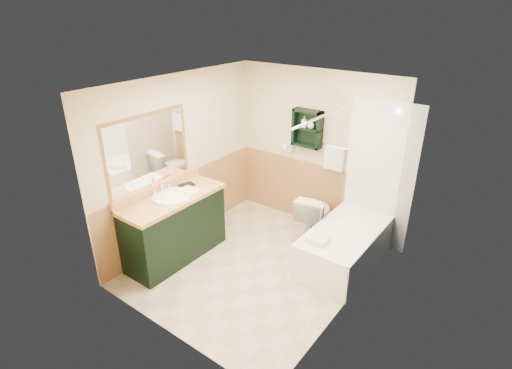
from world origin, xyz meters
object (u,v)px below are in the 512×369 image
at_px(hair_dryer, 290,147).
at_px(bathtub, 345,246).
at_px(vanity_book, 183,177).
at_px(soap_bottle_b, 311,125).
at_px(vanity, 175,227).
at_px(toilet, 315,216).
at_px(wall_shelf, 307,128).
at_px(soap_bottle_a, 304,125).

bearing_deg(hair_dryer, bathtub, -26.43).
bearing_deg(bathtub, vanity_book, -157.46).
xyz_separation_m(hair_dryer, soap_bottle_b, (0.36, -0.03, 0.42)).
distance_m(vanity, vanity_book, 0.70).
xyz_separation_m(bathtub, toilet, (-0.64, 0.32, 0.11)).
height_order(wall_shelf, toilet, wall_shelf).
distance_m(wall_shelf, toilet, 1.28).
height_order(wall_shelf, soap_bottle_a, wall_shelf).
xyz_separation_m(vanity, soap_bottle_b, (0.96, 1.87, 1.15)).
xyz_separation_m(vanity_book, soap_bottle_b, (1.12, 1.49, 0.59)).
xyz_separation_m(vanity_book, soap_bottle_a, (1.01, 1.49, 0.58)).
bearing_deg(soap_bottle_b, toilet, -43.65).
bearing_deg(soap_bottle_a, hair_dryer, 173.03).
distance_m(hair_dryer, vanity, 2.12).
distance_m(bathtub, soap_bottle_a, 1.83).
bearing_deg(toilet, vanity_book, 29.79).
relative_size(hair_dryer, soap_bottle_b, 1.86).
distance_m(soap_bottle_a, soap_bottle_b, 0.12).
height_order(hair_dryer, soap_bottle_b, soap_bottle_b).
xyz_separation_m(wall_shelf, toilet, (0.39, -0.32, -1.18)).
bearing_deg(vanity_book, toilet, 55.50).
distance_m(vanity_book, soap_bottle_b, 1.96).
bearing_deg(soap_bottle_a, soap_bottle_b, 0.00).
xyz_separation_m(wall_shelf, vanity_book, (-1.06, -1.50, -0.53)).
bearing_deg(hair_dryer, vanity_book, -116.51).
relative_size(hair_dryer, vanity, 0.16).
height_order(vanity, soap_bottle_b, soap_bottle_b).
distance_m(hair_dryer, soap_bottle_a, 0.47).
bearing_deg(wall_shelf, vanity, -115.51).
height_order(wall_shelf, soap_bottle_b, wall_shelf).
distance_m(hair_dryer, bathtub, 1.75).
xyz_separation_m(hair_dryer, bathtub, (1.33, -0.66, -0.94)).
xyz_separation_m(vanity, bathtub, (1.92, 1.24, -0.20)).
distance_m(wall_shelf, hair_dryer, 0.46).
height_order(vanity_book, soap_bottle_a, soap_bottle_a).
bearing_deg(soap_bottle_b, bathtub, -33.13).
relative_size(hair_dryer, toilet, 0.32).
distance_m(bathtub, toilet, 0.72).
distance_m(vanity, soap_bottle_b, 2.40).
distance_m(hair_dryer, toilet, 1.13).
relative_size(wall_shelf, vanity_book, 2.68).
relative_size(wall_shelf, vanity, 0.38).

